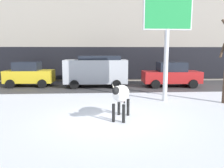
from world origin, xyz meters
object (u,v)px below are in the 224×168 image
(cow_holstein, at_px, (121,94))
(billboard, at_px, (168,19))
(car_silver_van, at_px, (96,70))
(pedestrian_by_cars, at_px, (106,71))
(pedestrian_near_billboard, at_px, (148,71))
(car_yellow_hatchback, at_px, (29,74))
(car_red_sedan, at_px, (171,75))

(cow_holstein, distance_m, billboard, 5.27)
(billboard, distance_m, car_silver_van, 6.94)
(billboard, height_order, pedestrian_by_cars, billboard)
(pedestrian_near_billboard, bearing_deg, car_silver_van, -143.46)
(car_silver_van, bearing_deg, pedestrian_near_billboard, 36.54)
(cow_holstein, distance_m, pedestrian_by_cars, 11.53)
(billboard, bearing_deg, pedestrian_near_billboard, 83.49)
(car_yellow_hatchback, bearing_deg, pedestrian_by_cars, 26.46)
(cow_holstein, xyz_separation_m, car_silver_van, (-1.00, 8.06, 0.24))
(billboard, xyz_separation_m, car_silver_van, (-3.72, 4.99, -3.07))
(car_silver_van, relative_size, pedestrian_near_billboard, 2.68)
(car_red_sedan, distance_m, pedestrian_by_cars, 6.04)
(car_yellow_hatchback, xyz_separation_m, pedestrian_by_cars, (5.89, 2.93, -0.05))
(car_yellow_hatchback, height_order, pedestrian_by_cars, car_yellow_hatchback)
(car_yellow_hatchback, xyz_separation_m, car_silver_van, (5.05, -0.54, 0.32))
(car_yellow_hatchback, xyz_separation_m, pedestrian_near_billboard, (9.73, 2.93, -0.05))
(car_silver_van, bearing_deg, cow_holstein, -82.94)
(billboard, xyz_separation_m, car_yellow_hatchback, (-8.77, 5.53, -3.39))
(car_silver_van, height_order, pedestrian_near_billboard, car_silver_van)
(pedestrian_by_cars, bearing_deg, cow_holstein, -89.22)
(car_silver_van, xyz_separation_m, pedestrian_near_billboard, (4.68, 3.47, -0.36))
(pedestrian_near_billboard, xyz_separation_m, pedestrian_by_cars, (-3.84, 0.00, 0.00))
(car_yellow_hatchback, bearing_deg, car_silver_van, -6.05)
(billboard, height_order, car_red_sedan, billboard)
(cow_holstein, xyz_separation_m, pedestrian_by_cars, (-0.16, 11.53, -0.12))
(cow_holstein, height_order, car_yellow_hatchback, car_yellow_hatchback)
(car_yellow_hatchback, bearing_deg, pedestrian_near_billboard, 16.77)
(car_silver_van, relative_size, car_red_sedan, 1.10)
(pedestrian_by_cars, bearing_deg, car_yellow_hatchback, -153.54)
(car_red_sedan, relative_size, pedestrian_by_cars, 2.45)
(cow_holstein, relative_size, pedestrian_by_cars, 1.11)
(billboard, bearing_deg, cow_holstein, -131.52)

